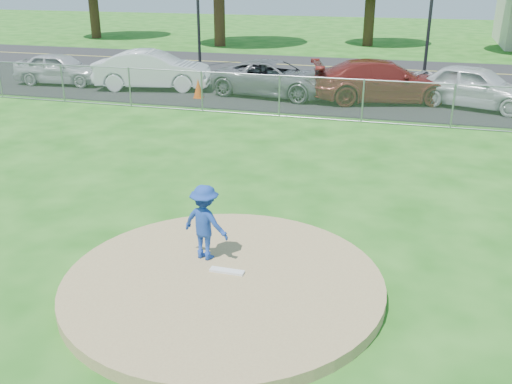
{
  "coord_description": "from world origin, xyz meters",
  "views": [
    {
      "loc": [
        2.86,
        -7.92,
        5.04
      ],
      "look_at": [
        0.0,
        2.0,
        1.0
      ],
      "focal_mm": 40.0,
      "sensor_mm": 36.0,
      "label": 1
    }
  ],
  "objects_px": {
    "parked_car_pearl": "(475,87)",
    "pitcher": "(205,222)",
    "traffic_cone": "(198,88)",
    "parked_car_silver": "(60,68)",
    "parked_car_darkred": "(383,81)",
    "traffic_signal_left": "(202,3)",
    "parked_car_gray": "(274,78)",
    "parked_car_white": "(153,70)"
  },
  "relations": [
    {
      "from": "parked_car_silver",
      "to": "parked_car_gray",
      "type": "distance_m",
      "value": 10.26
    },
    {
      "from": "parked_car_gray",
      "to": "parked_car_darkred",
      "type": "bearing_deg",
      "value": -80.39
    },
    {
      "from": "traffic_cone",
      "to": "parked_car_darkred",
      "type": "distance_m",
      "value": 7.59
    },
    {
      "from": "parked_car_silver",
      "to": "parked_car_gray",
      "type": "bearing_deg",
      "value": -92.97
    },
    {
      "from": "parked_car_pearl",
      "to": "pitcher",
      "type": "bearing_deg",
      "value": 179.79
    },
    {
      "from": "traffic_signal_left",
      "to": "parked_car_white",
      "type": "bearing_deg",
      "value": -89.16
    },
    {
      "from": "traffic_cone",
      "to": "parked_car_white",
      "type": "distance_m",
      "value": 2.95
    },
    {
      "from": "traffic_signal_left",
      "to": "parked_car_darkred",
      "type": "relative_size",
      "value": 0.97
    },
    {
      "from": "traffic_signal_left",
      "to": "parked_car_white",
      "type": "relative_size",
      "value": 1.09
    },
    {
      "from": "parked_car_silver",
      "to": "parked_car_white",
      "type": "xyz_separation_m",
      "value": [
        4.68,
        0.12,
        0.12
      ]
    },
    {
      "from": "pitcher",
      "to": "parked_car_pearl",
      "type": "distance_m",
      "value": 15.87
    },
    {
      "from": "traffic_signal_left",
      "to": "parked_car_silver",
      "type": "relative_size",
      "value": 1.32
    },
    {
      "from": "parked_car_white",
      "to": "parked_car_darkred",
      "type": "xyz_separation_m",
      "value": [
        10.08,
        0.15,
        -0.01
      ]
    },
    {
      "from": "traffic_cone",
      "to": "parked_car_pearl",
      "type": "distance_m",
      "value": 11.03
    },
    {
      "from": "pitcher",
      "to": "parked_car_gray",
      "type": "distance_m",
      "value": 15.14
    },
    {
      "from": "traffic_cone",
      "to": "parked_car_gray",
      "type": "height_order",
      "value": "parked_car_gray"
    },
    {
      "from": "pitcher",
      "to": "parked_car_white",
      "type": "height_order",
      "value": "parked_car_white"
    },
    {
      "from": "parked_car_gray",
      "to": "parked_car_pearl",
      "type": "bearing_deg",
      "value": -81.5
    },
    {
      "from": "traffic_signal_left",
      "to": "parked_car_silver",
      "type": "distance_m",
      "value": 8.5
    },
    {
      "from": "traffic_cone",
      "to": "parked_car_silver",
      "type": "xyz_separation_m",
      "value": [
        -7.32,
        1.13,
        0.32
      ]
    },
    {
      "from": "parked_car_darkred",
      "to": "parked_car_pearl",
      "type": "distance_m",
      "value": 3.5
    },
    {
      "from": "traffic_cone",
      "to": "parked_car_gray",
      "type": "bearing_deg",
      "value": 24.28
    },
    {
      "from": "parked_car_silver",
      "to": "pitcher",
      "type": "bearing_deg",
      "value": -143.02
    },
    {
      "from": "parked_car_silver",
      "to": "parked_car_darkred",
      "type": "height_order",
      "value": "parked_car_darkred"
    },
    {
      "from": "pitcher",
      "to": "traffic_cone",
      "type": "bearing_deg",
      "value": -53.55
    },
    {
      "from": "traffic_cone",
      "to": "parked_car_darkred",
      "type": "bearing_deg",
      "value": 10.69
    },
    {
      "from": "traffic_signal_left",
      "to": "parked_car_gray",
      "type": "xyz_separation_m",
      "value": [
        5.68,
        -6.47,
        -2.62
      ]
    },
    {
      "from": "parked_car_gray",
      "to": "pitcher",
      "type": "bearing_deg",
      "value": -161.69
    },
    {
      "from": "parked_car_white",
      "to": "parked_car_darkred",
      "type": "relative_size",
      "value": 0.89
    },
    {
      "from": "pitcher",
      "to": "parked_car_silver",
      "type": "distance_m",
      "value": 19.52
    },
    {
      "from": "parked_car_gray",
      "to": "parked_car_silver",
      "type": "bearing_deg",
      "value": 99.68
    },
    {
      "from": "traffic_signal_left",
      "to": "pitcher",
      "type": "bearing_deg",
      "value": -68.96
    },
    {
      "from": "pitcher",
      "to": "parked_car_pearl",
      "type": "xyz_separation_m",
      "value": [
        5.45,
        14.9,
        -0.06
      ]
    },
    {
      "from": "pitcher",
      "to": "parked_car_darkred",
      "type": "distance_m",
      "value": 15.12
    },
    {
      "from": "parked_car_silver",
      "to": "parked_car_gray",
      "type": "relative_size",
      "value": 0.8
    },
    {
      "from": "parked_car_gray",
      "to": "parked_car_darkred",
      "type": "height_order",
      "value": "parked_car_darkred"
    },
    {
      "from": "pitcher",
      "to": "parked_car_pearl",
      "type": "relative_size",
      "value": 0.29
    },
    {
      "from": "parked_car_silver",
      "to": "parked_car_pearl",
      "type": "distance_m",
      "value": 18.26
    },
    {
      "from": "traffic_cone",
      "to": "parked_car_darkred",
      "type": "xyz_separation_m",
      "value": [
        7.45,
        1.41,
        0.43
      ]
    },
    {
      "from": "traffic_cone",
      "to": "parked_car_pearl",
      "type": "bearing_deg",
      "value": 6.84
    },
    {
      "from": "parked_car_gray",
      "to": "traffic_cone",
      "type": "bearing_deg",
      "value": 122.88
    },
    {
      "from": "pitcher",
      "to": "traffic_cone",
      "type": "height_order",
      "value": "pitcher"
    }
  ]
}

